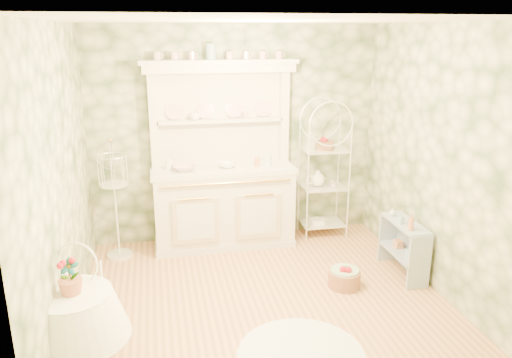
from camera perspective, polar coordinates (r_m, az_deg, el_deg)
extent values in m
plane|color=tan|center=(5.14, 1.16, -13.97)|extent=(3.60, 3.60, 0.00)
plane|color=white|center=(4.43, 1.37, 17.68)|extent=(3.60, 3.60, 0.00)
plane|color=beige|center=(4.57, -21.33, -0.66)|extent=(3.60, 3.60, 0.00)
plane|color=beige|center=(5.29, 20.63, 1.68)|extent=(3.60, 3.60, 0.00)
plane|color=beige|center=(6.32, -2.39, 5.05)|extent=(3.60, 3.60, 0.00)
plane|color=beige|center=(2.99, 9.06, -8.74)|extent=(3.60, 3.60, 0.00)
cube|color=white|center=(6.07, -3.80, 2.55)|extent=(1.87, 0.61, 2.29)
cube|color=white|center=(6.52, 7.76, 1.00)|extent=(0.56, 0.40, 1.76)
cube|color=#9AABC2|center=(5.81, 16.46, -7.87)|extent=(0.24, 0.65, 0.55)
cylinder|color=white|center=(4.28, -19.85, -16.18)|extent=(0.81, 0.81, 0.74)
cube|color=white|center=(4.32, -19.37, -15.31)|extent=(0.48, 0.48, 0.80)
cube|color=white|center=(6.03, -15.83, -1.83)|extent=(0.39, 0.39, 1.55)
cylinder|color=#99684B|center=(5.47, 10.06, -11.02)|extent=(0.33, 0.33, 0.21)
cylinder|color=white|center=(4.46, 5.17, -19.33)|extent=(1.23, 1.23, 0.01)
imported|color=white|center=(6.02, -8.16, 1.03)|extent=(0.29, 0.29, 0.07)
imported|color=white|center=(6.10, -3.28, 1.39)|extent=(0.24, 0.24, 0.07)
imported|color=white|center=(6.07, -7.00, 6.96)|extent=(0.16, 0.16, 0.10)
imported|color=white|center=(6.18, -1.21, 7.24)|extent=(0.11, 0.11, 0.08)
imported|color=#3F7238|center=(4.05, -20.52, -10.43)|extent=(0.15, 0.11, 0.28)
imported|color=#CB7C4E|center=(5.46, 17.30, -4.93)|extent=(0.09, 0.09, 0.17)
imported|color=#88B1C2|center=(5.61, 16.26, -4.56)|extent=(0.06, 0.06, 0.11)
imported|color=silver|center=(5.83, 15.32, -3.76)|extent=(0.08, 0.08, 0.09)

